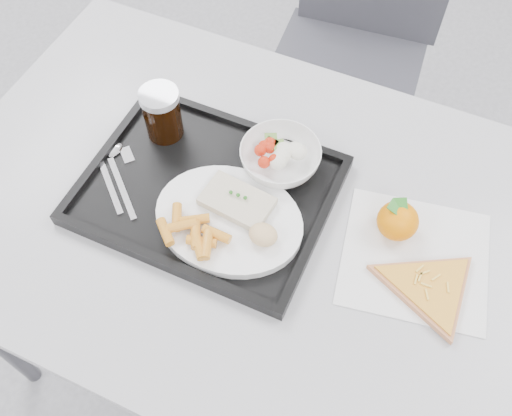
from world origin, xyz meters
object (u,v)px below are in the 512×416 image
dinner_plate (229,220)px  table (254,229)px  tangerine (398,221)px  pizza_slice (429,288)px  chair (357,32)px  salad_bowl (280,158)px  tray (208,191)px  cola_glass (162,113)px

dinner_plate → table: bearing=62.0°
tangerine → pizza_slice: size_ratio=0.33×
chair → salad_bowl: size_ratio=6.11×
table → salad_bowl: 0.15m
chair → tangerine: (0.28, -0.72, 0.25)m
table → tray: 0.12m
chair → salad_bowl: (0.04, -0.68, 0.25)m
table → dinner_plate: 0.11m
table → cola_glass: bearing=159.1°
salad_bowl → dinner_plate: bearing=-102.1°
table → salad_bowl: salad_bowl is taller
dinner_plate → tray: bearing=145.1°
chair → salad_bowl: bearing=-86.4°
salad_bowl → pizza_slice: 0.35m
dinner_plate → pizza_slice: (0.36, 0.03, -0.01)m
tangerine → table: bearing=-165.3°
chair → salad_bowl: 0.73m
pizza_slice → tray: bearing=177.0°
cola_glass → pizza_slice: bearing=-11.1°
salad_bowl → cola_glass: (-0.24, -0.02, 0.03)m
table → cola_glass: 0.28m
pizza_slice → salad_bowl: bearing=158.6°
tray → pizza_slice: (0.43, -0.02, 0.00)m
salad_bowl → pizza_slice: salad_bowl is taller
chair → dinner_plate: (0.01, -0.84, 0.24)m
table → tangerine: (0.25, 0.07, 0.10)m
table → salad_bowl: size_ratio=7.89×
table → pizza_slice: (0.34, -0.02, 0.08)m
cola_glass → tangerine: 0.48m
tray → pizza_slice: tray is taller
cola_glass → tangerine: bearing=-2.8°
chair → tray: 0.82m
chair → tangerine: bearing=-68.6°
table → salad_bowl: bearing=86.0°
table → pizza_slice: bearing=-3.9°
tangerine → pizza_slice: 0.13m
table → cola_glass: cola_glass is taller
chair → dinner_plate: size_ratio=3.44×
table → cola_glass: size_ratio=11.11×
tray → chair: bearing=85.8°
salad_bowl → tangerine: (0.24, -0.04, -0.00)m
table → pizza_slice: 0.34m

